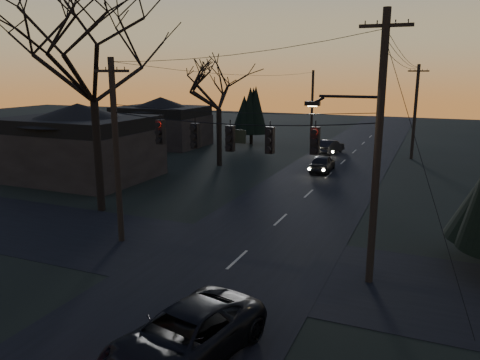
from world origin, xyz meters
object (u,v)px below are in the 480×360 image
at_px(utility_pole_far_r, 411,159).
at_px(suv_near, 184,337).
at_px(sedan_oncoming_b, 330,147).
at_px(utility_pole_left, 122,241).
at_px(utility_pole_far_l, 311,140).
at_px(bare_tree_left, 91,56).
at_px(utility_pole_right, 369,282).
at_px(sedan_oncoming_a, 322,163).

relative_size(utility_pole_far_r, suv_near, 1.60).
relative_size(utility_pole_far_r, sedan_oncoming_b, 2.11).
relative_size(utility_pole_left, suv_near, 1.60).
xyz_separation_m(utility_pole_far_l, suv_near, (7.46, -43.14, 0.74)).
relative_size(utility_pole_far_l, suv_near, 1.51).
bearing_deg(bare_tree_left, utility_pole_far_l, 82.65).
xyz_separation_m(utility_pole_right, sedan_oncoming_b, (-7.57, 27.97, 0.66)).
xyz_separation_m(utility_pole_far_r, suv_near, (-4.04, -35.14, 0.74)).
relative_size(utility_pole_far_l, bare_tree_left, 0.64).
relative_size(utility_pole_far_l, sedan_oncoming_a, 1.98).
relative_size(suv_near, sedan_oncoming_b, 1.32).
bearing_deg(sedan_oncoming_b, utility_pole_left, 94.70).
xyz_separation_m(utility_pole_far_r, sedan_oncoming_b, (-7.57, -0.03, 0.66)).
bearing_deg(utility_pole_far_l, utility_pole_far_r, -34.82).
relative_size(utility_pole_right, bare_tree_left, 0.80).
relative_size(utility_pole_right, sedan_oncoming_b, 2.48).
xyz_separation_m(utility_pole_left, sedan_oncoming_a, (5.20, 19.27, 0.69)).
height_order(utility_pole_far_r, bare_tree_left, bare_tree_left).
height_order(bare_tree_left, suv_near, bare_tree_left).
xyz_separation_m(utility_pole_right, sedan_oncoming_a, (-6.30, 19.27, 0.69)).
bearing_deg(sedan_oncoming_b, utility_pole_right, 117.84).
height_order(utility_pole_far_r, sedan_oncoming_a, utility_pole_far_r).
xyz_separation_m(utility_pole_left, utility_pole_far_l, (0.00, 36.00, 0.00)).
bearing_deg(utility_pole_right, utility_pole_far_r, 90.00).
distance_m(utility_pole_far_l, sedan_oncoming_b, 8.96).
xyz_separation_m(utility_pole_right, utility_pole_far_r, (0.00, 28.00, 0.00)).
bearing_deg(utility_pole_far_r, bare_tree_left, -122.82).
xyz_separation_m(utility_pole_left, sedan_oncoming_b, (3.93, 27.97, 0.66)).
relative_size(suv_near, sedan_oncoming_a, 1.31).
bearing_deg(utility_pole_far_r, utility_pole_far_l, 145.18).
height_order(utility_pole_right, sedan_oncoming_b, utility_pole_right).
bearing_deg(sedan_oncoming_a, suv_near, 92.25).
relative_size(utility_pole_right, utility_pole_far_r, 1.18).
bearing_deg(suv_near, bare_tree_left, 149.42).
height_order(sedan_oncoming_a, sedan_oncoming_b, sedan_oncoming_a).
distance_m(utility_pole_far_l, sedan_oncoming_a, 17.53).
distance_m(utility_pole_right, sedan_oncoming_b, 28.99).
height_order(utility_pole_far_r, suv_near, utility_pole_far_r).
bearing_deg(utility_pole_right, suv_near, -119.51).
distance_m(bare_tree_left, sedan_oncoming_b, 26.81).
xyz_separation_m(utility_pole_right, utility_pole_far_l, (-11.50, 36.00, 0.00)).
bearing_deg(utility_pole_far_l, sedan_oncoming_a, -72.73).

